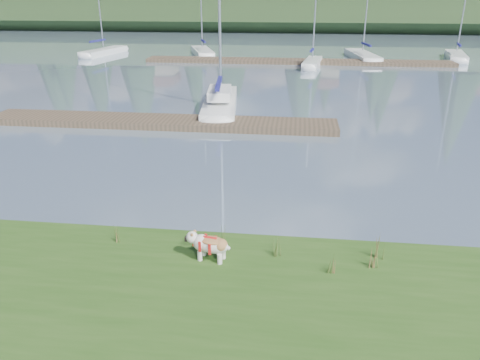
# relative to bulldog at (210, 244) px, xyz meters

# --- Properties ---
(ground) EXTENTS (200.00, 200.00, 0.00)m
(ground) POSITION_rel_bulldog_xyz_m (-0.44, 32.71, -0.72)
(ground) COLOR gray
(ground) RESTS_ON ground
(ridge) EXTENTS (200.00, 20.00, 5.00)m
(ridge) POSITION_rel_bulldog_xyz_m (-0.44, 75.71, 1.78)
(ridge) COLOR #1F3218
(ridge) RESTS_ON ground
(bulldog) EXTENTS (0.99, 0.51, 0.59)m
(bulldog) POSITION_rel_bulldog_xyz_m (0.00, 0.00, 0.00)
(bulldog) COLOR silver
(bulldog) RESTS_ON bank
(sailboat_main) EXTENTS (2.45, 8.08, 11.53)m
(sailboat_main) POSITION_rel_bulldog_xyz_m (-2.27, 15.58, -0.29)
(sailboat_main) COLOR white
(sailboat_main) RESTS_ON ground
(dock_near) EXTENTS (16.00, 2.00, 0.30)m
(dock_near) POSITION_rel_bulldog_xyz_m (-4.44, 11.71, -0.57)
(dock_near) COLOR #4C3D2C
(dock_near) RESTS_ON ground
(dock_far) EXTENTS (26.00, 2.20, 0.30)m
(dock_far) POSITION_rel_bulldog_xyz_m (1.56, 32.71, -0.57)
(dock_far) COLOR #4C3D2C
(dock_far) RESTS_ON ground
(sailboat_bg_0) EXTENTS (2.68, 7.48, 10.71)m
(sailboat_bg_0) POSITION_rel_bulldog_xyz_m (-16.97, 36.90, -0.39)
(sailboat_bg_0) COLOR white
(sailboat_bg_0) RESTS_ON ground
(sailboat_bg_1) EXTENTS (3.77, 7.61, 11.28)m
(sailboat_bg_1) POSITION_rel_bulldog_xyz_m (-7.74, 37.83, -0.39)
(sailboat_bg_1) COLOR white
(sailboat_bg_1) RESTS_ON ground
(sailboat_bg_2) EXTENTS (1.86, 5.84, 8.89)m
(sailboat_bg_2) POSITION_rel_bulldog_xyz_m (2.90, 31.29, -0.38)
(sailboat_bg_2) COLOR white
(sailboat_bg_2) RESTS_ON ground
(sailboat_bg_3) EXTENTS (2.72, 8.51, 12.24)m
(sailboat_bg_3) POSITION_rel_bulldog_xyz_m (7.33, 36.65, -0.39)
(sailboat_bg_3) COLOR white
(sailboat_bg_3) RESTS_ON ground
(sailboat_bg_4) EXTENTS (2.84, 7.45, 10.85)m
(sailboat_bg_4) POSITION_rel_bulldog_xyz_m (15.92, 37.36, -0.39)
(sailboat_bg_4) COLOR white
(sailboat_bg_4) RESTS_ON ground
(weed_0) EXTENTS (0.17, 0.14, 0.72)m
(weed_0) POSITION_rel_bulldog_xyz_m (0.18, 0.33, -0.06)
(weed_0) COLOR #475B23
(weed_0) RESTS_ON bank
(weed_1) EXTENTS (0.17, 0.14, 0.58)m
(weed_1) POSITION_rel_bulldog_xyz_m (1.38, 0.27, -0.12)
(weed_1) COLOR #475B23
(weed_1) RESTS_ON bank
(weed_2) EXTENTS (0.17, 0.14, 0.67)m
(weed_2) POSITION_rel_bulldog_xyz_m (3.57, 0.50, -0.09)
(weed_2) COLOR #475B23
(weed_2) RESTS_ON bank
(weed_3) EXTENTS (0.17, 0.14, 0.47)m
(weed_3) POSITION_rel_bulldog_xyz_m (-2.26, 0.51, -0.17)
(weed_3) COLOR #475B23
(weed_3) RESTS_ON bank
(weed_4) EXTENTS (0.17, 0.14, 0.52)m
(weed_4) POSITION_rel_bulldog_xyz_m (2.59, -0.23, -0.15)
(weed_4) COLOR #475B23
(weed_4) RESTS_ON bank
(weed_5) EXTENTS (0.17, 0.14, 0.65)m
(weed_5) POSITION_rel_bulldog_xyz_m (3.39, 0.14, -0.09)
(weed_5) COLOR #475B23
(weed_5) RESTS_ON bank
(mud_lip) EXTENTS (60.00, 0.50, 0.14)m
(mud_lip) POSITION_rel_bulldog_xyz_m (-0.44, 1.11, -0.65)
(mud_lip) COLOR #33281C
(mud_lip) RESTS_ON ground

